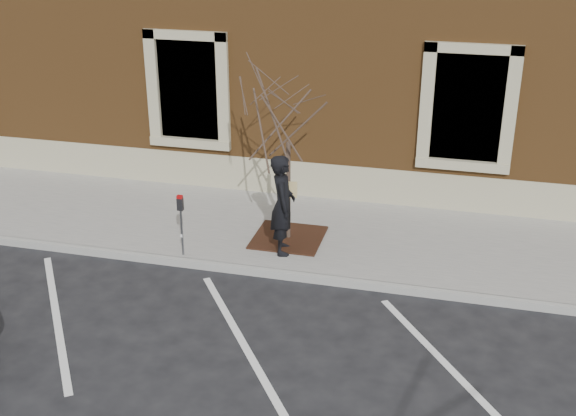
# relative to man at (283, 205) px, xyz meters

# --- Properties ---
(ground) EXTENTS (120.00, 120.00, 0.00)m
(ground) POSITION_rel_man_xyz_m (0.13, -0.71, -1.11)
(ground) COLOR #28282B
(ground) RESTS_ON ground
(sidewalk_near) EXTENTS (40.00, 3.50, 0.15)m
(sidewalk_near) POSITION_rel_man_xyz_m (0.13, 1.04, -1.03)
(sidewalk_near) COLOR #A4A19A
(sidewalk_near) RESTS_ON ground
(curb_near) EXTENTS (40.00, 0.12, 0.15)m
(curb_near) POSITION_rel_man_xyz_m (0.13, -0.76, -1.03)
(curb_near) COLOR #9E9E99
(curb_near) RESTS_ON ground
(parking_stripes) EXTENTS (28.00, 4.40, 0.01)m
(parking_stripes) POSITION_rel_man_xyz_m (0.13, -2.91, -1.10)
(parking_stripes) COLOR silver
(parking_stripes) RESTS_ON ground
(man) EXTENTS (0.62, 0.79, 1.91)m
(man) POSITION_rel_man_xyz_m (0.00, 0.00, 0.00)
(man) COLOR black
(man) RESTS_ON sidewalk_near
(parking_meter) EXTENTS (0.11, 0.08, 1.20)m
(parking_meter) POSITION_rel_man_xyz_m (-1.77, -0.59, -0.13)
(parking_meter) COLOR #595B60
(parking_meter) RESTS_ON sidewalk_near
(tree_grate) EXTENTS (1.33, 1.33, 0.03)m
(tree_grate) POSITION_rel_man_xyz_m (-0.04, 0.58, -0.94)
(tree_grate) COLOR #391A12
(tree_grate) RESTS_ON sidewalk_near
(sapling) EXTENTS (2.16, 2.16, 3.59)m
(sapling) POSITION_rel_man_xyz_m (-0.04, 0.58, 1.56)
(sapling) COLOR #46332A
(sapling) RESTS_ON sidewalk_near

